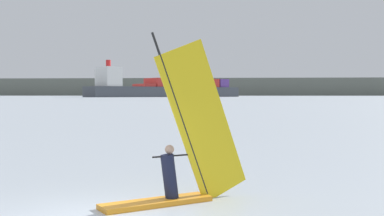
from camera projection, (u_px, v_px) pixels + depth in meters
windsurfer at (180, 160)px, 11.65m from camera, size 3.24×2.85×4.17m
cargo_ship at (165, 88)px, 438.07m from camera, size 126.74×119.65×31.30m
distant_headland at (195, 88)px, 892.72m from camera, size 709.67×267.13×28.86m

